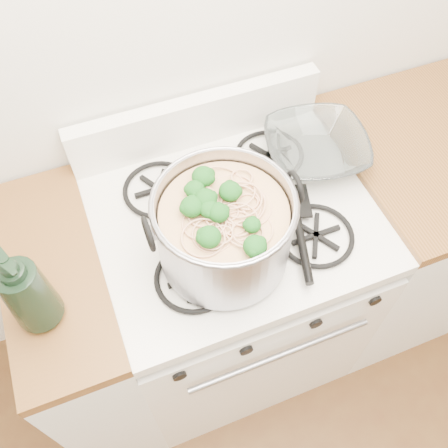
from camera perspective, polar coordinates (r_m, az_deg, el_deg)
gas_range at (r=1.77m, az=1.02°, el=-7.64°), size 0.76×0.66×0.92m
counter_left at (r=1.73m, az=-15.12°, el=-12.41°), size 0.25×0.65×0.92m
counter_right at (r=2.09m, az=23.92°, el=1.31°), size 1.00×0.65×0.92m
stock_pot at (r=1.18m, az=0.00°, el=-0.64°), size 0.37×0.34×0.23m
spatula at (r=1.37m, az=7.92°, el=2.74°), size 0.37×0.38×0.02m
glass_bowl at (r=1.48m, az=10.34°, el=8.06°), size 0.14×0.14×0.03m
bottle at (r=1.15m, az=-21.88°, el=-6.83°), size 0.14×0.14×0.28m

